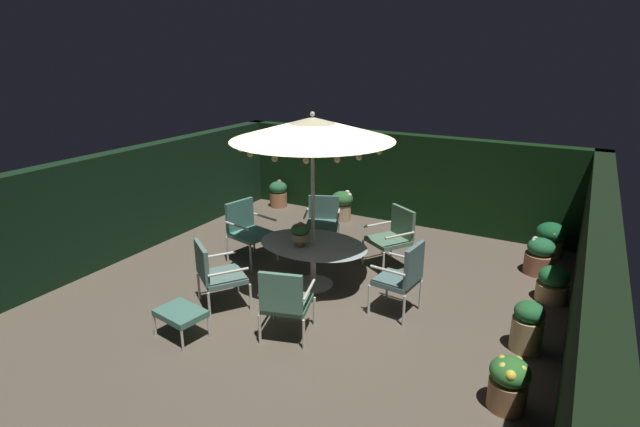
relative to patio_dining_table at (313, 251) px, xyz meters
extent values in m
cube|color=brown|center=(0.08, -0.26, -0.58)|extent=(7.50, 7.87, 0.02)
cube|color=black|center=(0.08, 3.53, 0.36)|extent=(7.50, 0.30, 1.85)
cube|color=black|center=(-3.52, -0.26, 0.36)|extent=(0.30, 7.87, 1.85)
cube|color=black|center=(3.67, -0.26, 0.36)|extent=(0.30, 7.87, 1.85)
cylinder|color=beige|center=(0.00, 0.00, -0.55)|extent=(0.62, 0.62, 0.03)
cylinder|color=beige|center=(0.00, 0.00, -0.23)|extent=(0.09, 0.09, 0.67)
ellipsoid|color=#9EACB1|center=(0.00, 0.00, 0.12)|extent=(1.71, 1.24, 0.03)
cylinder|color=silver|center=(0.00, 0.00, 0.62)|extent=(0.06, 0.06, 2.38)
cone|color=beige|center=(0.00, 0.00, 1.86)|extent=(2.34, 2.34, 0.32)
sphere|color=silver|center=(0.00, 0.00, 2.06)|extent=(0.07, 0.07, 0.07)
sphere|color=#F9DB8C|center=(1.01, 0.01, 1.63)|extent=(0.08, 0.08, 0.08)
sphere|color=#F9DB8C|center=(0.95, 0.35, 1.63)|extent=(0.08, 0.08, 0.08)
sphere|color=#F9DB8C|center=(0.72, 0.71, 1.63)|extent=(0.08, 0.08, 0.08)
sphere|color=#F9DB8C|center=(0.38, 0.93, 1.63)|extent=(0.08, 0.08, 0.08)
sphere|color=#F9DB8C|center=(0.02, 1.01, 1.63)|extent=(0.08, 0.08, 0.08)
sphere|color=#F9DB8C|center=(-0.37, 0.94, 1.63)|extent=(0.08, 0.08, 0.08)
sphere|color=#F9DB8C|center=(-0.74, 0.69, 1.63)|extent=(0.08, 0.08, 0.08)
sphere|color=#F9DB8C|center=(-0.93, 0.39, 1.63)|extent=(0.08, 0.08, 0.08)
sphere|color=#F9DB8C|center=(-1.01, -0.03, 1.63)|extent=(0.08, 0.08, 0.08)
sphere|color=#F9DB8C|center=(-0.92, -0.40, 1.63)|extent=(0.08, 0.08, 0.08)
sphere|color=#F9DB8C|center=(-0.70, -0.73, 1.63)|extent=(0.08, 0.08, 0.08)
sphere|color=#F9DB8C|center=(-0.40, -0.92, 1.63)|extent=(0.08, 0.08, 0.08)
sphere|color=#F9DB8C|center=(0.03, -1.01, 1.63)|extent=(0.08, 0.08, 0.08)
sphere|color=#F9DB8C|center=(0.43, -0.91, 1.63)|extent=(0.08, 0.08, 0.08)
sphere|color=#F9DB8C|center=(0.74, -0.69, 1.63)|extent=(0.08, 0.08, 0.08)
sphere|color=#F9DB8C|center=(0.91, -0.43, 1.63)|extent=(0.08, 0.08, 0.08)
cylinder|color=tan|center=(-0.12, -0.17, 0.18)|extent=(0.12, 0.12, 0.09)
cylinder|color=tan|center=(-0.12, -0.17, 0.28)|extent=(0.26, 0.26, 0.11)
ellipsoid|color=#2E6130|center=(-0.12, -0.17, 0.40)|extent=(0.28, 0.28, 0.17)
sphere|color=#D13937|center=(-0.12, -0.17, 0.46)|extent=(0.10, 0.10, 0.10)
cylinder|color=beige|center=(-0.89, -0.72, -0.36)|extent=(0.04, 0.04, 0.40)
cylinder|color=beige|center=(-0.39, -1.08, -0.36)|extent=(0.04, 0.04, 0.40)
cylinder|color=beige|center=(-1.23, -1.20, -0.36)|extent=(0.04, 0.04, 0.40)
cylinder|color=beige|center=(-0.72, -1.56, -0.36)|extent=(0.04, 0.04, 0.40)
cube|color=slate|center=(-0.81, -1.14, -0.13)|extent=(0.82, 0.81, 0.07)
cube|color=slate|center=(-0.97, -1.37, 0.16)|extent=(0.52, 0.39, 0.50)
cylinder|color=beige|center=(-1.06, -0.96, 0.08)|extent=(0.35, 0.47, 0.04)
cylinder|color=beige|center=(-0.56, -1.32, 0.08)|extent=(0.35, 0.47, 0.04)
cylinder|color=beige|center=(0.04, -1.15, -0.36)|extent=(0.04, 0.04, 0.40)
cylinder|color=beige|center=(0.58, -0.99, -0.36)|extent=(0.04, 0.04, 0.40)
cylinder|color=beige|center=(0.20, -1.70, -0.36)|extent=(0.04, 0.04, 0.40)
cylinder|color=beige|center=(0.74, -1.54, -0.36)|extent=(0.04, 0.04, 0.40)
cube|color=#4F7E66|center=(0.39, -1.34, -0.13)|extent=(0.68, 0.69, 0.07)
cube|color=#4F7E66|center=(0.47, -1.61, 0.16)|extent=(0.53, 0.21, 0.50)
cylinder|color=beige|center=(0.12, -1.42, 0.10)|extent=(0.19, 0.54, 0.04)
cylinder|color=beige|center=(0.66, -1.26, 0.10)|extent=(0.19, 0.54, 0.04)
cylinder|color=silver|center=(1.10, -0.39, -0.35)|extent=(0.04, 0.04, 0.44)
cylinder|color=silver|center=(1.16, 0.13, -0.35)|extent=(0.04, 0.04, 0.44)
cylinder|color=silver|center=(1.62, -0.45, -0.35)|extent=(0.04, 0.04, 0.44)
cylinder|color=silver|center=(1.68, 0.08, -0.35)|extent=(0.04, 0.04, 0.44)
cube|color=slate|center=(1.39, -0.16, -0.09)|extent=(0.57, 0.57, 0.07)
cube|color=slate|center=(1.64, -0.18, 0.21)|extent=(0.12, 0.51, 0.54)
cylinder|color=silver|center=(1.36, -0.42, 0.16)|extent=(0.50, 0.09, 0.04)
cylinder|color=silver|center=(1.42, 0.10, 0.16)|extent=(0.50, 0.09, 0.04)
cylinder|color=beige|center=(0.85, 0.76, -0.35)|extent=(0.04, 0.04, 0.44)
cylinder|color=beige|center=(0.35, 1.09, -0.35)|extent=(0.04, 0.04, 0.44)
cylinder|color=beige|center=(1.17, 1.26, -0.35)|extent=(0.04, 0.04, 0.44)
cylinder|color=beige|center=(0.67, 1.58, -0.35)|extent=(0.04, 0.04, 0.44)
cube|color=#52775C|center=(0.76, 1.17, -0.09)|extent=(0.80, 0.80, 0.07)
cube|color=#52775C|center=(0.91, 1.41, 0.19)|extent=(0.51, 0.36, 0.49)
cylinder|color=beige|center=(1.01, 1.01, 0.11)|extent=(0.34, 0.49, 0.04)
cylinder|color=beige|center=(0.51, 1.33, 0.11)|extent=(0.34, 0.49, 0.04)
cylinder|color=silver|center=(-0.16, 1.13, -0.34)|extent=(0.04, 0.04, 0.45)
cylinder|color=silver|center=(-0.70, 0.91, -0.34)|extent=(0.04, 0.04, 0.45)
cylinder|color=silver|center=(-0.39, 1.67, -0.34)|extent=(0.04, 0.04, 0.45)
cylinder|color=silver|center=(-0.92, 1.44, -0.34)|extent=(0.04, 0.04, 0.45)
cube|color=#456B63|center=(-0.54, 1.29, -0.08)|extent=(0.74, 0.74, 0.07)
cube|color=#456B63|center=(-0.65, 1.55, 0.17)|extent=(0.53, 0.27, 0.43)
cylinder|color=silver|center=(-0.28, 1.40, 0.14)|extent=(0.25, 0.53, 0.04)
cylinder|color=silver|center=(-0.81, 1.18, 0.14)|extent=(0.25, 0.53, 0.04)
cylinder|color=silver|center=(-1.01, 0.53, -0.34)|extent=(0.04, 0.04, 0.45)
cylinder|color=silver|center=(-1.14, -0.06, -0.34)|extent=(0.04, 0.04, 0.45)
cylinder|color=silver|center=(-1.60, 0.65, -0.34)|extent=(0.04, 0.04, 0.45)
cylinder|color=silver|center=(-1.72, 0.06, -0.34)|extent=(0.04, 0.04, 0.45)
cube|color=#437D6F|center=(-1.37, 0.29, -0.08)|extent=(0.70, 0.70, 0.07)
cube|color=#437D6F|center=(-1.65, 0.36, 0.21)|extent=(0.18, 0.58, 0.51)
cylinder|color=silver|center=(-1.30, 0.59, 0.16)|extent=(0.57, 0.16, 0.04)
cylinder|color=silver|center=(-1.43, 0.00, 0.16)|extent=(0.57, 0.16, 0.04)
cylinder|color=beige|center=(-1.02, -1.78, -0.42)|extent=(0.03, 0.03, 0.29)
cylinder|color=beige|center=(-0.46, -1.87, -0.42)|extent=(0.03, 0.03, 0.29)
cylinder|color=beige|center=(-1.08, -2.19, -0.42)|extent=(0.03, 0.03, 0.29)
cylinder|color=beige|center=(-0.53, -2.28, -0.42)|extent=(0.03, 0.03, 0.29)
cube|color=#447464|center=(-0.77, -2.03, -0.24)|extent=(0.66, 0.53, 0.08)
cylinder|color=tan|center=(3.08, 3.00, -0.41)|extent=(0.43, 0.43, 0.30)
ellipsoid|color=#15552C|center=(3.08, 3.00, -0.13)|extent=(0.49, 0.49, 0.34)
sphere|color=orange|center=(3.20, 3.03, -0.03)|extent=(0.07, 0.07, 0.07)
sphere|color=orange|center=(3.09, 3.15, -0.08)|extent=(0.08, 0.08, 0.08)
sphere|color=orange|center=(2.96, 2.98, -0.12)|extent=(0.07, 0.07, 0.07)
sphere|color=orange|center=(3.14, 2.81, -0.09)|extent=(0.07, 0.07, 0.07)
cylinder|color=#AB644A|center=(3.00, 2.16, -0.40)|extent=(0.47, 0.47, 0.33)
ellipsoid|color=#215F35|center=(3.00, 2.16, -0.12)|extent=(0.43, 0.43, 0.30)
sphere|color=beige|center=(3.12, 2.12, -0.09)|extent=(0.07, 0.07, 0.07)
sphere|color=silver|center=(3.03, 2.27, -0.06)|extent=(0.07, 0.07, 0.07)
sphere|color=beige|center=(2.89, 2.27, -0.04)|extent=(0.11, 0.11, 0.11)
sphere|color=silver|center=(2.88, 2.14, -0.02)|extent=(0.07, 0.07, 0.07)
sphere|color=silver|center=(2.95, 2.07, -0.09)|extent=(0.08, 0.08, 0.08)
sphere|color=silver|center=(3.06, 2.04, -0.07)|extent=(0.07, 0.07, 0.07)
cylinder|color=tan|center=(3.10, -0.24, -0.36)|extent=(0.37, 0.37, 0.42)
ellipsoid|color=#226130|center=(3.10, -0.24, -0.05)|extent=(0.35, 0.35, 0.25)
sphere|color=#CB2C44|center=(3.24, -0.27, -0.04)|extent=(0.08, 0.08, 0.08)
sphere|color=red|center=(3.13, -0.15, -0.02)|extent=(0.07, 0.07, 0.07)
sphere|color=#D82F40|center=(3.03, -0.17, 0.01)|extent=(0.07, 0.07, 0.07)
sphere|color=red|center=(3.01, -0.32, -0.01)|extent=(0.08, 0.08, 0.08)
sphere|color=#C5243D|center=(3.13, -0.34, -0.02)|extent=(0.08, 0.08, 0.08)
cylinder|color=tan|center=(-0.96, 2.94, -0.39)|extent=(0.37, 0.37, 0.35)
ellipsoid|color=#2C642E|center=(-0.96, 2.94, -0.09)|extent=(0.46, 0.46, 0.32)
sphere|color=silver|center=(-0.79, 2.94, 0.01)|extent=(0.09, 0.09, 0.09)
sphere|color=beige|center=(-0.91, 3.09, 0.02)|extent=(0.10, 0.10, 0.10)
sphere|color=silver|center=(-1.05, 3.04, -0.03)|extent=(0.11, 0.11, 0.11)
sphere|color=silver|center=(-1.09, 2.89, -0.06)|extent=(0.09, 0.09, 0.09)
sphere|color=silver|center=(-0.87, 2.81, -0.08)|extent=(0.07, 0.07, 0.07)
cylinder|color=tan|center=(3.27, 1.26, -0.44)|extent=(0.44, 0.44, 0.26)
ellipsoid|color=#1E652C|center=(3.27, 1.26, -0.19)|extent=(0.42, 0.42, 0.29)
sphere|color=#BA3F8B|center=(3.45, 1.25, -0.19)|extent=(0.07, 0.07, 0.07)
sphere|color=#A52D83|center=(3.27, 1.42, -0.15)|extent=(0.08, 0.08, 0.08)
sphere|color=#AE3676|center=(3.17, 1.24, -0.14)|extent=(0.10, 0.10, 0.10)
sphere|color=#A54276|center=(3.30, 1.15, -0.12)|extent=(0.07, 0.07, 0.07)
cylinder|color=#A47048|center=(3.07, -1.42, -0.41)|extent=(0.38, 0.38, 0.32)
ellipsoid|color=#31722E|center=(3.07, -1.42, -0.14)|extent=(0.40, 0.40, 0.28)
sphere|color=yellow|center=(3.18, -1.44, -0.05)|extent=(0.07, 0.07, 0.07)
sphere|color=gold|center=(3.12, -1.26, -0.09)|extent=(0.08, 0.08, 0.08)
sphere|color=gold|center=(2.97, -1.38, -0.04)|extent=(0.08, 0.08, 0.08)
sphere|color=#DFD44D|center=(3.01, -1.49, -0.07)|extent=(0.11, 0.11, 0.11)
sphere|color=yellow|center=(3.09, -1.57, -0.08)|extent=(0.11, 0.11, 0.11)
cylinder|color=#A96D47|center=(-2.68, 3.10, -0.40)|extent=(0.40, 0.40, 0.34)
ellipsoid|color=#276138|center=(-2.68, 3.10, -0.12)|extent=(0.41, 0.41, 0.29)
sphere|color=#DE5F6F|center=(-2.53, 3.13, -0.11)|extent=(0.09, 0.09, 0.09)
sphere|color=#D55578|center=(-2.75, 3.25, -0.02)|extent=(0.10, 0.10, 0.10)
sphere|color=#E8586E|center=(-2.72, 3.01, -0.06)|extent=(0.07, 0.07, 0.07)
camera|label=1|loc=(3.39, -5.94, 2.92)|focal=27.48mm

